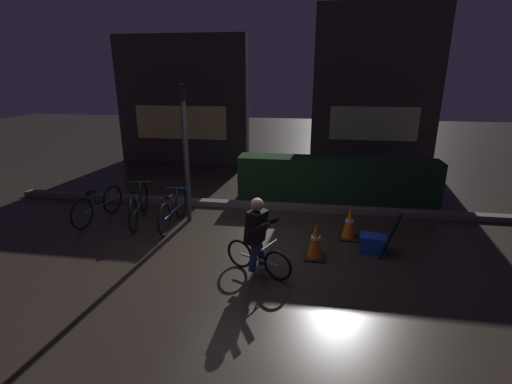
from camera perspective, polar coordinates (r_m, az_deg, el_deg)
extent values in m
plane|color=#2D261E|center=(6.75, -2.50, -8.77)|extent=(40.00, 40.00, 0.00)
cube|color=#56544F|center=(8.72, 0.34, -2.02)|extent=(12.00, 0.24, 0.12)
cube|color=black|center=(9.37, 12.14, 1.95)|extent=(4.80, 0.70, 1.04)
cube|color=#383330|center=(13.22, -11.16, 13.51)|extent=(4.47, 0.50, 4.20)
cube|color=#F2D172|center=(13.04, -11.38, 10.35)|extent=(3.13, 0.04, 1.10)
cube|color=#383330|center=(13.26, 17.81, 15.00)|extent=(4.06, 0.50, 5.11)
cube|color=#BFCC8C|center=(13.08, 17.49, 9.90)|extent=(2.84, 0.04, 1.10)
cylinder|color=#2D2D33|center=(7.73, -10.65, 5.45)|extent=(0.10, 0.10, 2.81)
torus|color=black|center=(8.92, -21.02, -1.04)|extent=(0.14, 0.63, 0.63)
torus|color=black|center=(8.25, -24.99, -3.04)|extent=(0.14, 0.63, 0.63)
cylinder|color=#236B38|center=(8.58, -22.92, -2.00)|extent=(0.17, 0.94, 0.04)
cylinder|color=#236B38|center=(8.41, -23.78, -1.22)|extent=(0.03, 0.03, 0.35)
cube|color=black|center=(8.36, -23.93, -0.08)|extent=(0.13, 0.21, 0.05)
cylinder|color=#236B38|center=(8.71, -22.01, -0.23)|extent=(0.03, 0.03, 0.40)
cylinder|color=#236B38|center=(8.65, -22.16, 1.02)|extent=(0.46, 0.09, 0.02)
torus|color=black|center=(8.67, -16.72, -0.88)|extent=(0.21, 0.69, 0.70)
torus|color=black|center=(7.71, -18.23, -3.37)|extent=(0.21, 0.69, 0.70)
cylinder|color=#236B38|center=(8.19, -17.43, -2.05)|extent=(0.29, 1.03, 0.04)
cylinder|color=#236B38|center=(7.95, -17.83, -1.16)|extent=(0.03, 0.03, 0.39)
cube|color=black|center=(7.90, -17.96, 0.19)|extent=(0.14, 0.22, 0.05)
cylinder|color=#236B38|center=(8.39, -17.16, 0.04)|extent=(0.03, 0.03, 0.44)
cylinder|color=#236B38|center=(8.32, -17.30, 1.50)|extent=(0.45, 0.13, 0.02)
torus|color=black|center=(8.23, -11.36, -1.65)|extent=(0.06, 0.65, 0.65)
torus|color=black|center=(7.39, -13.77, -4.11)|extent=(0.06, 0.65, 0.65)
cylinder|color=#19479E|center=(7.81, -12.50, -2.81)|extent=(0.05, 0.97, 0.04)
cylinder|color=#19479E|center=(7.60, -13.02, -1.98)|extent=(0.03, 0.03, 0.36)
cube|color=black|center=(7.54, -13.11, -0.68)|extent=(0.10, 0.20, 0.05)
cylinder|color=#19479E|center=(7.97, -11.95, -0.78)|extent=(0.03, 0.03, 0.41)
cylinder|color=#19479E|center=(7.91, -12.04, 0.62)|extent=(0.46, 0.03, 0.02)
cube|color=black|center=(6.54, 8.92, -9.75)|extent=(0.36, 0.36, 0.03)
cone|color=#EA560F|center=(6.40, 9.06, -7.16)|extent=(0.26, 0.26, 0.62)
cylinder|color=white|center=(6.39, 9.08, -6.91)|extent=(0.16, 0.16, 0.05)
cube|color=black|center=(7.38, 13.88, -6.76)|extent=(0.36, 0.36, 0.03)
cone|color=#EA560F|center=(7.25, 14.06, -4.51)|extent=(0.26, 0.26, 0.60)
cylinder|color=white|center=(7.24, 14.08, -4.29)|extent=(0.16, 0.16, 0.05)
cube|color=#193DB7|center=(6.93, 17.35, -7.51)|extent=(0.49, 0.39, 0.30)
torus|color=black|center=(5.74, 3.32, -11.14)|extent=(0.46, 0.24, 0.48)
torus|color=black|center=(6.08, -2.49, -9.37)|extent=(0.46, 0.24, 0.48)
cylinder|color=silver|center=(5.90, 0.32, -10.25)|extent=(0.65, 0.33, 0.04)
cylinder|color=silver|center=(5.90, -0.69, -8.80)|extent=(0.03, 0.03, 0.26)
cube|color=black|center=(5.84, -0.69, -7.65)|extent=(0.22, 0.17, 0.05)
cylinder|color=silver|center=(5.74, 1.96, -9.43)|extent=(0.03, 0.03, 0.30)
cylinder|color=silver|center=(5.67, 1.98, -8.10)|extent=(0.21, 0.43, 0.02)
cylinder|color=navy|center=(5.96, 0.69, -9.31)|extent=(0.19, 0.23, 0.42)
cylinder|color=navy|center=(5.81, -0.39, -10.06)|extent=(0.19, 0.23, 0.42)
cube|color=black|center=(5.69, -0.01, -5.30)|extent=(0.37, 0.40, 0.54)
sphere|color=tan|center=(5.54, 0.16, -1.92)|extent=(0.20, 0.20, 0.20)
cylinder|color=black|center=(5.71, 1.95, -4.68)|extent=(0.39, 0.24, 0.29)
cylinder|color=black|center=(5.49, 0.40, -5.61)|extent=(0.39, 0.24, 0.29)
ellipsoid|color=brown|center=(5.89, 0.58, -4.98)|extent=(0.36, 0.28, 0.24)
cylinder|color=black|center=(6.64, 19.81, -6.44)|extent=(0.33, 0.11, 0.82)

